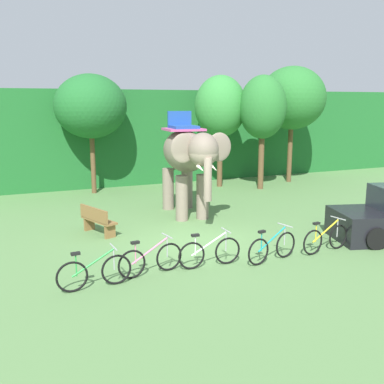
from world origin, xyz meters
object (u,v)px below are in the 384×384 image
Objects in this scene: tree_center_right at (263,108)px; bike_white at (210,252)px; bike_green at (94,272)px; bike_pink at (151,259)px; bike_teal at (272,247)px; bike_yellow at (326,238)px; tree_far_right at (220,107)px; tree_right at (292,98)px; elephant at (187,156)px; tree_far_left at (91,107)px; wooden_bench at (97,220)px.

bike_white is (-6.69, -8.48, -3.46)m from tree_center_right.
bike_green is 1.01× the size of bike_pink.
bike_pink is 3.23m from bike_teal.
bike_pink is at bearing -134.39° from tree_center_right.
bike_yellow is at bearing -110.35° from tree_center_right.
bike_pink is at bearing 177.29° from bike_white.
bike_teal is 1.79m from bike_yellow.
bike_yellow is (1.79, 0.07, 0.00)m from bike_teal.
bike_pink is (1.41, 0.29, 0.00)m from bike_green.
tree_far_right is 13.34m from bike_green.
tree_right is 9.14m from elephant.
tree_far_left is 3.12× the size of bike_green.
tree_center_right reaches higher than elephant.
bike_pink is (-3.00, -4.95, -1.82)m from elephant.
wooden_bench is at bearing 131.48° from bike_teal.
tree_center_right reaches higher than bike_pink.
elephant is (-3.69, -4.78, -1.67)m from tree_far_right.
elephant is 2.71× the size of wooden_bench.
tree_right is at bearing 26.87° from wooden_bench.
elephant reaches higher than bike_teal.
tree_right is 11.97m from bike_yellow.
tree_far_right is 3.16× the size of bike_pink.
wooden_bench is at bearing 117.60° from bike_white.
bike_yellow is at bearing -68.04° from tree_far_left.
tree_far_right is 10.74m from bike_yellow.
tree_center_right is 12.26m from bike_pink.
tree_far_left is 11.10m from bike_pink.
bike_yellow is at bearing -3.31° from bike_pink.
bike_white is at bearing -85.18° from tree_far_left.
tree_far_left is at bearing 79.23° from bike_green.
bike_teal is (1.67, -0.28, 0.00)m from bike_white.
elephant is (-5.23, -3.45, -1.64)m from tree_center_right.
bike_white and bike_teal have the same top height.
bike_teal is at bearing -76.72° from tree_far_left.
tree_right is 16.02m from bike_green.
bike_pink is (-8.23, -8.40, -3.46)m from tree_center_right.
tree_right reaches higher than bike_yellow.
tree_far_right is at bearing 176.92° from tree_right.
bike_pink is at bearing -124.50° from tree_far_right.
tree_far_right is at bearing -7.32° from tree_far_left.
tree_far_right is 3.20× the size of bike_teal.
tree_center_right is 3.46× the size of wooden_bench.
tree_far_right is 1.00× the size of tree_center_right.
bike_green and bike_pink have the same top height.
tree_far_left is at bearing 94.82° from bike_white.
bike_yellow is 6.91m from wooden_bench.
bike_teal is at bearing -119.79° from tree_center_right.
tree_center_right reaches higher than bike_yellow.
elephant is 2.47× the size of bike_pink.
bike_pink is at bearing -121.19° from elephant.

